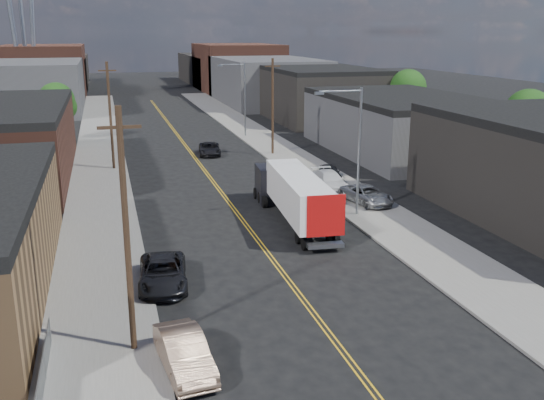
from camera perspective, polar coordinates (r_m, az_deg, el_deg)
ground at (r=74.47m, az=-8.56°, el=5.65°), size 260.00×260.00×0.00m
centerline at (r=59.87m, az=-6.77°, el=3.31°), size 0.32×120.00×0.01m
sidewalk_left at (r=59.23m, az=-15.89°, el=2.76°), size 5.00×140.00×0.15m
sidewalk_right at (r=61.95m, az=1.96°, el=3.89°), size 5.00×140.00×0.15m
industrial_right_b at (r=67.08m, az=12.05°, el=7.04°), size 14.00×24.00×6.10m
industrial_right_c at (r=90.69m, az=4.48°, el=9.95°), size 14.00×22.00×7.60m
skyline_left_a at (r=108.82m, az=-21.70°, el=9.95°), size 16.00×30.00×8.00m
skyline_right_a at (r=111.96m, az=-0.56°, el=11.16°), size 16.00×30.00×8.00m
skyline_left_b at (r=133.58m, az=-20.69°, el=11.33°), size 16.00×26.00×10.00m
skyline_right_b at (r=136.16m, az=-3.33°, el=12.34°), size 16.00×26.00×10.00m
skyline_left_c at (r=153.58m, az=-20.03°, el=11.25°), size 16.00×40.00×7.00m
skyline_right_c at (r=155.82m, az=-4.91°, el=12.16°), size 16.00×40.00×7.00m
streetlight_near at (r=41.87m, az=7.73°, el=5.43°), size 3.39×0.25×9.00m
streetlight_far at (r=75.03m, az=-2.88°, el=9.98°), size 3.39×0.25×9.00m
utility_pole_left_near at (r=24.07m, az=-13.55°, el=-2.92°), size 1.60×0.26×10.00m
utility_pole_left_far at (r=58.37m, az=-14.98°, el=7.70°), size 1.60×0.26×10.00m
utility_pole_right at (r=63.62m, az=0.06°, el=8.83°), size 1.60×0.26×10.00m
tree_left_far at (r=75.50m, az=-19.57°, el=8.57°), size 4.35×4.20×6.97m
tree_right_near at (r=62.85m, az=22.97°, el=7.28°), size 4.60×4.48×7.44m
tree_right_far at (r=82.87m, az=12.70°, el=10.05°), size 4.85×4.76×7.91m
semi_truck at (r=41.35m, az=1.89°, el=0.73°), size 3.09×13.68×3.53m
car_left_b at (r=24.12m, az=-8.27°, el=-14.04°), size 2.08×4.65×1.48m
car_left_c at (r=31.60m, az=-10.23°, el=-6.78°), size 2.85×5.37×1.44m
car_right_lot_a at (r=45.90m, az=8.89°, el=0.50°), size 3.22×5.17×1.33m
car_right_lot_b at (r=49.65m, az=5.44°, el=1.84°), size 2.19×5.05×1.45m
car_right_lot_c at (r=52.99m, az=5.49°, el=2.63°), size 2.11×3.99×1.29m
car_ahead_truck at (r=64.51m, az=-5.90°, el=4.81°), size 2.75×4.93×1.30m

